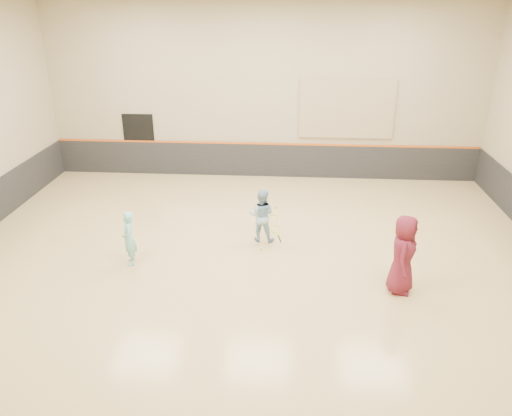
# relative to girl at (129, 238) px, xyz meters

# --- Properties ---
(room) EXTENTS (15.04, 12.04, 6.22)m
(room) POSITION_rel_girl_xyz_m (2.91, 0.59, 0.13)
(room) COLOR tan
(room) RESTS_ON ground
(wainscot_back) EXTENTS (14.90, 0.04, 1.20)m
(wainscot_back) POSITION_rel_girl_xyz_m (2.91, 6.56, -0.09)
(wainscot_back) COLOR #232326
(wainscot_back) RESTS_ON floor
(accent_stripe) EXTENTS (14.90, 0.03, 0.06)m
(accent_stripe) POSITION_rel_girl_xyz_m (2.91, 6.55, 0.53)
(accent_stripe) COLOR #D85914
(accent_stripe) RESTS_ON wall_back
(acoustic_panel) EXTENTS (3.20, 0.08, 2.00)m
(acoustic_panel) POSITION_rel_girl_xyz_m (5.71, 6.54, 1.81)
(acoustic_panel) COLOR tan
(acoustic_panel) RESTS_ON wall_back
(doorway) EXTENTS (1.10, 0.05, 2.20)m
(doorway) POSITION_rel_girl_xyz_m (-1.59, 6.57, 0.41)
(doorway) COLOR black
(doorway) RESTS_ON floor
(girl) EXTENTS (0.46, 0.58, 1.37)m
(girl) POSITION_rel_girl_xyz_m (0.00, 0.00, 0.00)
(girl) COLOR #7BD6D4
(girl) RESTS_ON floor
(instructor) EXTENTS (0.77, 0.63, 1.45)m
(instructor) POSITION_rel_girl_xyz_m (3.12, 1.49, 0.04)
(instructor) COLOR #8BB5D7
(instructor) RESTS_ON floor
(young_man) EXTENTS (0.78, 1.00, 1.82)m
(young_man) POSITION_rel_girl_xyz_m (6.33, -0.76, 0.22)
(young_man) COLOR maroon
(young_man) RESTS_ON floor
(held_racket) EXTENTS (0.46, 0.46, 0.44)m
(held_racket) POSITION_rel_girl_xyz_m (3.50, 1.22, -0.24)
(held_racket) COLOR #B4DF30
(held_racket) RESTS_ON instructor
(spare_racket) EXTENTS (0.65, 0.65, 0.12)m
(spare_racket) POSITION_rel_girl_xyz_m (3.38, 2.96, -0.63)
(spare_racket) COLOR #C5DB30
(spare_racket) RESTS_ON floor
(ball_under_racket) EXTENTS (0.07, 0.07, 0.07)m
(ball_under_racket) POSITION_rel_girl_xyz_m (3.15, 0.92, -0.65)
(ball_under_racket) COLOR yellow
(ball_under_racket) RESTS_ON floor
(ball_in_hand) EXTENTS (0.07, 0.07, 0.07)m
(ball_in_hand) POSITION_rel_girl_xyz_m (6.45, -0.83, 0.43)
(ball_in_hand) COLOR yellow
(ball_in_hand) RESTS_ON young_man
(ball_beside_spare) EXTENTS (0.07, 0.07, 0.07)m
(ball_beside_spare) POSITION_rel_girl_xyz_m (3.44, 3.65, -0.65)
(ball_beside_spare) COLOR gold
(ball_beside_spare) RESTS_ON floor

